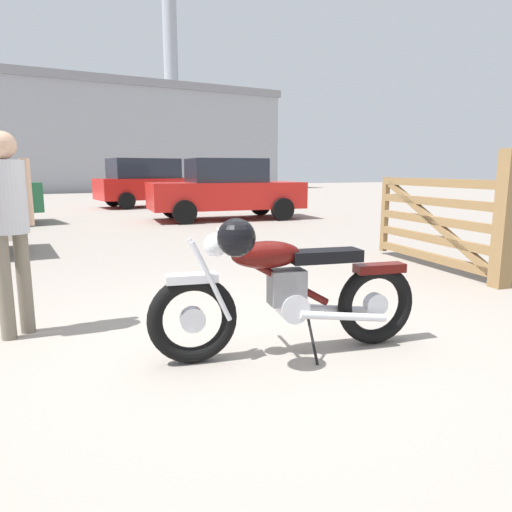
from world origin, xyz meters
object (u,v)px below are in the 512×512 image
at_px(bystander, 8,214).
at_px(red_hatchback_near, 226,189).
at_px(vintage_motorcycle, 283,291).
at_px(blue_hatchback_right, 148,182).
at_px(timber_gate, 448,220).

relative_size(bystander, red_hatchback_near, 0.38).
distance_m(vintage_motorcycle, bystander, 2.28).
distance_m(red_hatchback_near, blue_hatchback_right, 5.61).
distance_m(timber_gate, red_hatchback_near, 7.72).
xyz_separation_m(red_hatchback_near, blue_hatchback_right, (-0.89, 5.53, 0.08)).
bearing_deg(vintage_motorcycle, blue_hatchback_right, -89.05).
distance_m(vintage_motorcycle, red_hatchback_near, 9.91).
xyz_separation_m(vintage_motorcycle, timber_gate, (3.39, 1.62, 0.21)).
xyz_separation_m(vintage_motorcycle, blue_hatchback_right, (2.41, 14.87, 0.43)).
bearing_deg(timber_gate, red_hatchback_near, 7.82).
xyz_separation_m(vintage_motorcycle, red_hatchback_near, (3.31, 9.33, 0.34)).
bearing_deg(timber_gate, blue_hatchback_right, 11.40).
distance_m(vintage_motorcycle, blue_hatchback_right, 15.07).
bearing_deg(blue_hatchback_right, timber_gate, -92.86).
bearing_deg(red_hatchback_near, bystander, 63.05).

